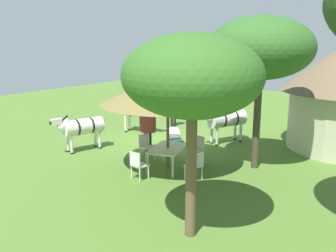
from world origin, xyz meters
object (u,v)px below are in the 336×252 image
object	(u,v)px
patio_dining_table	(168,150)
zebra_nearest_camera	(226,119)
guest_beside_umbrella	(148,128)
acacia_tree_left_background	(261,48)
patio_chair_east_end	(146,145)
zebra_toward_hut	(139,110)
patio_chair_near_lawn	(197,147)
shade_umbrella	(168,89)
standing_watcher	(173,106)
zebra_by_umbrella	(82,127)
patio_chair_near_hut	(138,163)
acacia_tree_behind_hut	(192,77)
striped_lounge_chair	(175,138)
patio_chair_west_end	(196,164)

from	to	relation	value
patio_dining_table	zebra_nearest_camera	xyz separation A→B (m)	(-4.01, 0.04, 0.33)
guest_beside_umbrella	acacia_tree_left_background	size ratio (longest dim) A/B	0.35
patio_chair_east_end	zebra_toward_hut	xyz separation A→B (m)	(-2.86, -2.72, 0.51)
patio_chair_near_lawn	guest_beside_umbrella	bearing A→B (deg)	27.69
shade_umbrella	zebra_toward_hut	xyz separation A→B (m)	(-3.26, -3.97, -1.63)
standing_watcher	zebra_toward_hut	world-z (taller)	standing_watcher
shade_umbrella	zebra_by_umbrella	size ratio (longest dim) A/B	2.00
zebra_by_umbrella	zebra_toward_hut	bearing A→B (deg)	-72.83
guest_beside_umbrella	zebra_nearest_camera	distance (m)	3.51
patio_chair_near_hut	zebra_toward_hut	xyz separation A→B (m)	(-4.56, -3.78, 0.51)
patio_chair_near_lawn	patio_chair_near_hut	bearing A→B (deg)	93.81
patio_chair_near_lawn	patio_dining_table	bearing A→B (deg)	90.00
zebra_nearest_camera	zebra_toward_hut	distance (m)	4.08
patio_chair_near_lawn	standing_watcher	world-z (taller)	standing_watcher
patio_chair_near_hut	acacia_tree_behind_hut	world-z (taller)	acacia_tree_behind_hut
shade_umbrella	patio_chair_near_hut	bearing A→B (deg)	-8.24
standing_watcher	striped_lounge_chair	world-z (taller)	standing_watcher
guest_beside_umbrella	zebra_by_umbrella	distance (m)	2.59
striped_lounge_chair	zebra_by_umbrella	world-z (taller)	zebra_by_umbrella
acacia_tree_left_background	guest_beside_umbrella	bearing A→B (deg)	-75.70
shade_umbrella	patio_chair_near_lawn	size ratio (longest dim) A/B	4.79
patio_chair_west_end	striped_lounge_chair	size ratio (longest dim) A/B	0.94
shade_umbrella	patio_dining_table	distance (m)	2.00
patio_chair_west_end	acacia_tree_left_background	distance (m)	4.15
patio_chair_east_end	guest_beside_umbrella	bearing A→B (deg)	-131.50
zebra_toward_hut	acacia_tree_left_background	distance (m)	7.00
acacia_tree_left_background	standing_watcher	bearing A→B (deg)	-120.71
patio_chair_east_end	acacia_tree_left_background	xyz separation A→B (m)	(-1.44, 3.51, 3.39)
patio_chair_near_lawn	acacia_tree_behind_hut	distance (m)	5.89
zebra_by_umbrella	acacia_tree_left_background	bearing A→B (deg)	-145.71
standing_watcher	striped_lounge_chair	xyz separation A→B (m)	(2.65, 1.92, -0.76)
guest_beside_umbrella	zebra_by_umbrella	world-z (taller)	guest_beside_umbrella
guest_beside_umbrella	patio_chair_near_lawn	bearing A→B (deg)	-21.57
patio_chair_east_end	striped_lounge_chair	distance (m)	2.18
patio_chair_east_end	patio_chair_west_end	world-z (taller)	same
patio_chair_near_hut	zebra_nearest_camera	size ratio (longest dim) A/B	0.42
striped_lounge_chair	zebra_toward_hut	distance (m)	2.69
patio_chair_west_end	standing_watcher	bearing A→B (deg)	55.18
patio_dining_table	standing_watcher	distance (m)	6.24
striped_lounge_chair	standing_watcher	bearing A→B (deg)	-104.98
patio_chair_near_lawn	acacia_tree_behind_hut	xyz separation A→B (m)	(4.44, 2.52, 2.95)
shade_umbrella	patio_dining_table	world-z (taller)	shade_umbrella
patio_chair_near_hut	zebra_nearest_camera	world-z (taller)	zebra_nearest_camera
shade_umbrella	acacia_tree_behind_hut	bearing A→B (deg)	42.32
patio_chair_east_end	zebra_nearest_camera	xyz separation A→B (m)	(-3.61, 1.29, 0.48)
patio_dining_table	guest_beside_umbrella	distance (m)	1.81
shade_umbrella	patio_dining_table	size ratio (longest dim) A/B	2.43
patio_dining_table	patio_chair_east_end	xyz separation A→B (m)	(-0.40, -1.26, -0.15)
shade_umbrella	patio_chair_near_hut	size ratio (longest dim) A/B	4.79
shade_umbrella	patio_chair_east_end	distance (m)	2.52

